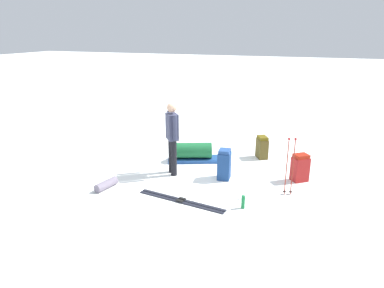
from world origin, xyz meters
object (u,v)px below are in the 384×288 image
at_px(backpack_bright, 262,147).
at_px(ski_poles_planted_near, 290,163).
at_px(skier_standing, 172,135).
at_px(backpack_small_spare, 224,164).
at_px(gear_sled, 194,153).
at_px(ski_pair_near, 181,201).
at_px(sleeping_mat_rolled, 106,184).
at_px(backpack_large_dark, 300,168).
at_px(thermos_bottle, 243,202).

distance_m(backpack_bright, ski_poles_planted_near, 2.23).
xyz_separation_m(skier_standing, backpack_small_spare, (-1.21, -0.14, -0.61)).
xyz_separation_m(skier_standing, gear_sled, (-0.17, -0.96, -0.73)).
bearing_deg(ski_pair_near, sleeping_mat_rolled, 0.17).
relative_size(backpack_large_dark, backpack_small_spare, 0.90).
relative_size(ski_pair_near, thermos_bottle, 7.31).
xyz_separation_m(skier_standing, thermos_bottle, (-1.93, 1.09, -0.82)).
xyz_separation_m(backpack_large_dark, ski_poles_planted_near, (0.17, 0.81, 0.38)).
height_order(skier_standing, backpack_bright, skier_standing).
xyz_separation_m(backpack_bright, ski_poles_planted_near, (-0.88, 2.01, 0.39)).
height_order(skier_standing, backpack_small_spare, skier_standing).
distance_m(skier_standing, thermos_bottle, 2.37).
bearing_deg(backpack_bright, backpack_small_spare, 71.31).
distance_m(backpack_bright, sleeping_mat_rolled, 4.16).
bearing_deg(backpack_bright, backpack_large_dark, 131.27).
relative_size(ski_pair_near, backpack_large_dark, 3.03).
bearing_deg(gear_sled, backpack_large_dark, 172.79).
height_order(backpack_bright, ski_poles_planted_near, ski_poles_planted_near).
xyz_separation_m(ski_pair_near, sleeping_mat_rolled, (1.73, 0.01, 0.08)).
bearing_deg(skier_standing, ski_pair_near, 119.89).
height_order(ski_poles_planted_near, gear_sled, ski_poles_planted_near).
xyz_separation_m(ski_poles_planted_near, thermos_bottle, (0.73, 0.91, -0.55)).
distance_m(ski_pair_near, gear_sled, 2.28).
bearing_deg(gear_sled, skier_standing, 79.83).
bearing_deg(skier_standing, gear_sled, -100.17).
bearing_deg(backpack_large_dark, skier_standing, 12.40).
bearing_deg(backpack_large_dark, gear_sled, -7.21).
distance_m(backpack_large_dark, ski_poles_planted_near, 0.91).
height_order(backpack_small_spare, gear_sled, backpack_small_spare).
relative_size(backpack_bright, ski_poles_planted_near, 0.48).
bearing_deg(ski_pair_near, thermos_bottle, -172.69).
bearing_deg(backpack_small_spare, skier_standing, 6.53).
xyz_separation_m(backpack_bright, gear_sled, (1.61, 0.86, -0.06)).
height_order(ski_pair_near, thermos_bottle, thermos_bottle).
bearing_deg(thermos_bottle, sleeping_mat_rolled, 3.13).
height_order(gear_sled, sleeping_mat_rolled, gear_sled).
bearing_deg(ski_poles_planted_near, thermos_bottle, 51.05).
height_order(skier_standing, thermos_bottle, skier_standing).
xyz_separation_m(backpack_large_dark, sleeping_mat_rolled, (3.84, 1.88, -0.22)).
xyz_separation_m(skier_standing, ski_poles_planted_near, (-2.66, 0.19, -0.27)).
distance_m(skier_standing, backpack_large_dark, 2.97).
distance_m(ski_poles_planted_near, sleeping_mat_rolled, 3.87).
bearing_deg(ski_poles_planted_near, backpack_bright, -66.29).
xyz_separation_m(ski_pair_near, backpack_large_dark, (-2.11, -1.87, 0.29)).
bearing_deg(ski_poles_planted_near, sleeping_mat_rolled, 16.19).
bearing_deg(backpack_bright, ski_pair_near, 70.90).
distance_m(ski_poles_planted_near, gear_sled, 2.78).
xyz_separation_m(gear_sled, thermos_bottle, (-1.76, 2.05, -0.09)).
bearing_deg(thermos_bottle, backpack_bright, -87.06).
relative_size(ski_pair_near, backpack_bright, 3.21).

